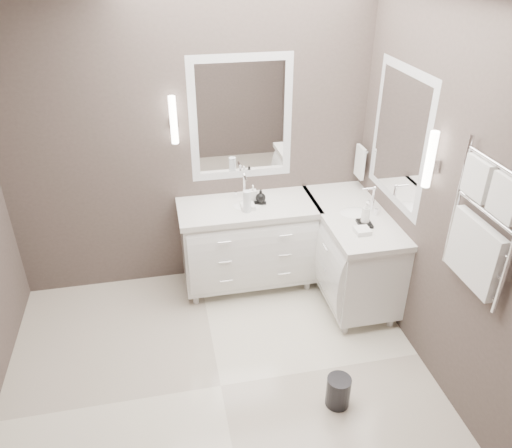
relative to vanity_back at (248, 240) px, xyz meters
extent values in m
cube|color=white|center=(-0.45, -1.23, -0.49)|extent=(3.20, 3.00, 0.01)
cube|color=#4C413C|center=(-0.45, 0.28, 0.86)|extent=(3.20, 0.01, 2.70)
cube|color=#4C413C|center=(-0.45, -2.73, 0.86)|extent=(3.20, 0.01, 2.70)
cube|color=#4C413C|center=(1.15, -1.23, 0.86)|extent=(0.01, 3.00, 2.70)
cube|color=white|center=(0.00, 0.00, -0.04)|extent=(1.20, 0.55, 0.70)
cube|color=white|center=(0.00, 0.00, 0.34)|extent=(1.24, 0.59, 0.05)
ellipsoid|color=white|center=(0.00, 0.00, 0.32)|extent=(0.36, 0.28, 0.12)
cylinder|color=white|center=(0.00, 0.16, 0.47)|extent=(0.02, 0.02, 0.22)
cube|color=white|center=(0.88, -0.33, -0.04)|extent=(0.55, 1.20, 0.70)
cube|color=white|center=(0.88, -0.33, 0.34)|extent=(0.59, 1.24, 0.05)
ellipsoid|color=white|center=(0.88, -0.33, 0.32)|extent=(0.36, 0.28, 0.12)
cylinder|color=white|center=(1.04, -0.33, 0.47)|extent=(0.02, 0.02, 0.22)
cube|color=white|center=(0.00, 0.26, 1.06)|extent=(0.90, 0.02, 1.10)
cube|color=white|center=(0.00, 0.26, 1.06)|extent=(0.77, 0.02, 0.96)
cube|color=white|center=(1.14, -0.43, 1.06)|extent=(0.02, 0.90, 1.10)
cube|color=white|center=(1.14, -0.43, 1.06)|extent=(0.02, 0.90, 0.96)
cube|color=white|center=(-0.58, 0.20, 1.06)|extent=(0.05, 0.05, 0.10)
cylinder|color=white|center=(-0.58, 0.20, 1.11)|extent=(0.06, 0.06, 0.40)
cube|color=white|center=(1.08, -1.01, 1.06)|extent=(0.05, 0.05, 0.10)
cylinder|color=white|center=(1.08, -1.01, 1.11)|extent=(0.06, 0.06, 0.40)
cylinder|color=white|center=(1.10, 0.13, 0.76)|extent=(0.02, 0.22, 0.02)
cube|color=white|center=(1.08, 0.13, 0.62)|extent=(0.03, 0.17, 0.30)
cylinder|color=white|center=(1.10, -1.35, 0.96)|extent=(0.03, 0.03, 0.90)
cube|color=white|center=(1.10, -1.76, 1.19)|extent=(0.06, 0.22, 0.24)
cube|color=white|center=(1.10, -1.50, 1.19)|extent=(0.06, 0.22, 0.24)
cube|color=white|center=(1.10, -1.63, 0.75)|extent=(0.06, 0.46, 0.42)
cylinder|color=black|center=(0.35, -1.55, -0.36)|extent=(0.19, 0.19, 0.24)
cube|color=black|center=(0.09, 0.03, 0.38)|extent=(0.15, 0.12, 0.02)
cube|color=black|center=(0.88, -0.54, 0.38)|extent=(0.12, 0.15, 0.02)
cylinder|color=silver|center=(-0.03, -0.12, 0.46)|extent=(0.09, 0.09, 0.19)
imported|color=white|center=(0.06, 0.05, 0.46)|extent=(0.06, 0.07, 0.14)
imported|color=black|center=(0.12, 0.00, 0.44)|extent=(0.10, 0.10, 0.11)
imported|color=white|center=(0.88, -0.54, 0.48)|extent=(0.08, 0.08, 0.19)
camera|label=1|loc=(-0.73, -3.85, 2.43)|focal=35.00mm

